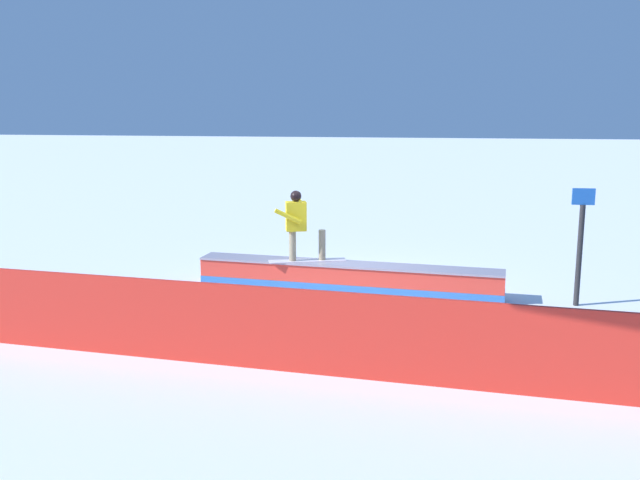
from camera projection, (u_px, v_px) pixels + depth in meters
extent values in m
plane|color=white|center=(347.00, 292.00, 14.20)|extent=(120.00, 120.00, 0.00)
cube|color=red|center=(347.00, 278.00, 14.15)|extent=(6.10, 1.21, 0.54)
cube|color=blue|center=(347.00, 285.00, 14.18)|extent=(6.11, 1.23, 0.13)
cube|color=gray|center=(348.00, 264.00, 14.09)|extent=(6.11, 1.27, 0.04)
cube|color=silver|center=(307.00, 261.00, 14.30)|extent=(1.56, 0.70, 0.01)
cylinder|color=gray|center=(293.00, 246.00, 14.19)|extent=(0.17, 0.17, 0.61)
cylinder|color=gray|center=(322.00, 245.00, 14.28)|extent=(0.17, 0.17, 0.61)
cube|color=yellow|center=(296.00, 216.00, 14.09)|extent=(0.45, 0.34, 0.58)
sphere|color=black|center=(296.00, 196.00, 14.01)|extent=(0.22, 0.22, 0.22)
cylinder|color=yellow|center=(288.00, 216.00, 13.90)|extent=(0.54, 0.24, 0.32)
cylinder|color=yellow|center=(300.00, 213.00, 14.26)|extent=(0.14, 0.12, 0.55)
cube|color=red|center=(313.00, 332.00, 9.82)|extent=(12.09, 1.42, 1.20)
cylinder|color=#262628|center=(579.00, 256.00, 13.07)|extent=(0.10, 0.10, 1.89)
cube|color=blue|center=(584.00, 197.00, 12.86)|extent=(0.40, 0.04, 0.30)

